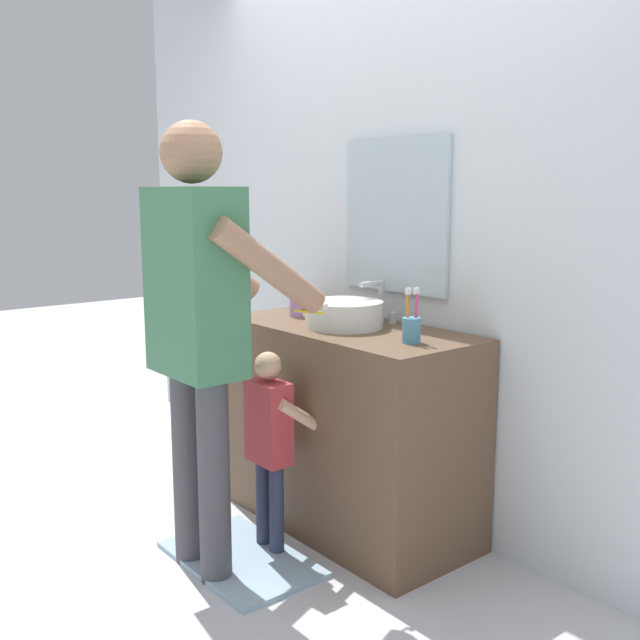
# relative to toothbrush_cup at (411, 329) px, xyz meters

# --- Properties ---
(ground_plane) EXTENTS (14.00, 14.00, 0.00)m
(ground_plane) POSITION_rel_toothbrush_cup_xyz_m (-0.40, -0.26, -0.93)
(ground_plane) COLOR silver
(back_wall) EXTENTS (4.40, 0.10, 2.70)m
(back_wall) POSITION_rel_toothbrush_cup_xyz_m (-0.40, 0.36, 0.42)
(back_wall) COLOR silver
(back_wall) RESTS_ON ground
(vanity_cabinet) EXTENTS (1.15, 0.54, 0.88)m
(vanity_cabinet) POSITION_rel_toothbrush_cup_xyz_m (-0.40, 0.04, -0.49)
(vanity_cabinet) COLOR brown
(vanity_cabinet) RESTS_ON ground
(sink_basin) EXTENTS (0.33, 0.33, 0.11)m
(sink_basin) POSITION_rel_toothbrush_cup_xyz_m (-0.40, 0.02, 0.00)
(sink_basin) COLOR silver
(sink_basin) RESTS_ON vanity_cabinet
(faucet) EXTENTS (0.18, 0.14, 0.18)m
(faucet) POSITION_rel_toothbrush_cup_xyz_m (-0.40, 0.22, 0.03)
(faucet) COLOR #B7BABF
(faucet) RESTS_ON vanity_cabinet
(toothbrush_cup) EXTENTS (0.07, 0.07, 0.21)m
(toothbrush_cup) POSITION_rel_toothbrush_cup_xyz_m (0.00, 0.00, 0.00)
(toothbrush_cup) COLOR #4C8EB2
(toothbrush_cup) RESTS_ON vanity_cabinet
(soap_bottle) EXTENTS (0.06, 0.06, 0.17)m
(soap_bottle) POSITION_rel_toothbrush_cup_xyz_m (-0.74, 0.02, 0.01)
(soap_bottle) COLOR #B27FC6
(soap_bottle) RESTS_ON vanity_cabinet
(bath_mat) EXTENTS (0.64, 0.40, 0.02)m
(bath_mat) POSITION_rel_toothbrush_cup_xyz_m (-0.40, -0.51, -0.92)
(bath_mat) COLOR #99B7CC
(bath_mat) RESTS_ON ground
(child_toddler) EXTENTS (0.25, 0.25, 0.82)m
(child_toddler) POSITION_rel_toothbrush_cup_xyz_m (-0.40, -0.37, -0.44)
(child_toddler) COLOR #2D334C
(child_toddler) RESTS_ON ground
(adult_parent) EXTENTS (0.52, 0.55, 1.68)m
(adult_parent) POSITION_rel_toothbrush_cup_xyz_m (-0.45, -0.64, 0.08)
(adult_parent) COLOR #47474C
(adult_parent) RESTS_ON ground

